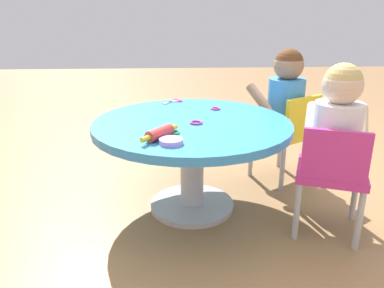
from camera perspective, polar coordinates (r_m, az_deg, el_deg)
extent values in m
plane|color=#9E7247|center=(2.07, 0.00, -9.37)|extent=(10.00, 10.00, 0.00)
cylinder|color=silver|center=(2.07, 0.00, -9.01)|extent=(0.44, 0.44, 0.03)
cylinder|color=silver|center=(1.98, 0.00, -3.81)|extent=(0.12, 0.12, 0.44)
cylinder|color=#338CD1|center=(1.89, 0.00, 2.83)|extent=(0.98, 0.98, 0.04)
cylinder|color=#B7B7BC|center=(2.06, 23.03, -6.89)|extent=(0.03, 0.03, 0.28)
cylinder|color=#B7B7BC|center=(2.05, 15.77, -6.18)|extent=(0.03, 0.03, 0.28)
cylinder|color=#B7B7BC|center=(1.83, 23.57, -10.40)|extent=(0.03, 0.03, 0.28)
cylinder|color=#B7B7BC|center=(1.81, 15.32, -9.62)|extent=(0.03, 0.03, 0.28)
cube|color=#CC338C|center=(1.87, 19.98, -3.88)|extent=(0.39, 0.39, 0.04)
cube|color=#CC338C|center=(1.70, 20.54, -1.65)|extent=(0.12, 0.26, 0.22)
cube|color=#3F4772|center=(1.87, 19.98, -3.82)|extent=(0.35, 0.34, 0.04)
cylinder|color=white|center=(1.81, 20.60, 1.13)|extent=(0.21, 0.21, 0.30)
sphere|color=beige|center=(1.76, 21.48, 8.15)|extent=(0.17, 0.17, 0.17)
sphere|color=tan|center=(1.75, 21.53, 8.56)|extent=(0.16, 0.16, 0.16)
cylinder|color=beige|center=(1.91, 23.89, 2.37)|extent=(0.22, 0.13, 0.17)
cylinder|color=beige|center=(1.90, 17.30, 3.07)|extent=(0.22, 0.13, 0.17)
cylinder|color=#B7B7BC|center=(2.60, 12.94, -0.36)|extent=(0.03, 0.03, 0.28)
cylinder|color=#B7B7BC|center=(2.42, 8.75, -1.57)|extent=(0.03, 0.03, 0.28)
cylinder|color=#B7B7BC|center=(2.44, 17.40, -2.07)|extent=(0.03, 0.03, 0.28)
cylinder|color=#B7B7BC|center=(2.25, 13.28, -3.51)|extent=(0.03, 0.03, 0.28)
cube|color=yellow|center=(2.37, 13.39, 1.73)|extent=(0.41, 0.41, 0.04)
cube|color=yellow|center=(2.25, 16.17, 3.94)|extent=(0.16, 0.24, 0.22)
cube|color=#3F4772|center=(2.37, 13.39, 1.78)|extent=(0.37, 0.37, 0.04)
cylinder|color=#3F8CCC|center=(2.33, 13.72, 5.76)|extent=(0.21, 0.21, 0.30)
sphere|color=#997051|center=(2.29, 14.18, 11.28)|extent=(0.17, 0.17, 0.17)
sphere|color=#593319|center=(2.28, 14.21, 11.60)|extent=(0.16, 0.16, 0.16)
cylinder|color=#997051|center=(2.47, 13.76, 7.10)|extent=(0.21, 0.16, 0.17)
cylinder|color=#997051|center=(2.31, 10.08, 6.53)|extent=(0.21, 0.16, 0.17)
cylinder|color=#D83F3F|center=(1.63, -4.81, 1.64)|extent=(0.14, 0.12, 0.05)
cylinder|color=yellow|center=(1.57, -6.94, 0.78)|extent=(0.05, 0.04, 0.02)
cylinder|color=yellow|center=(1.70, -2.86, 2.44)|extent=(0.05, 0.04, 0.02)
cube|color=silver|center=(2.27, -3.28, 6.22)|extent=(0.10, 0.08, 0.01)
cube|color=silver|center=(2.27, -3.28, 6.22)|extent=(0.07, 0.10, 0.01)
torus|color=#D83F99|center=(2.32, -2.47, 6.54)|extent=(0.05, 0.05, 0.01)
torus|color=#D83F99|center=(2.29, -1.86, 6.40)|extent=(0.05, 0.05, 0.01)
cylinder|color=#CC99E5|center=(1.57, -3.14, 0.40)|extent=(0.10, 0.10, 0.02)
torus|color=#4CB259|center=(1.70, -2.65, 1.73)|extent=(0.05, 0.05, 0.01)
torus|color=#D83FA5|center=(2.12, 3.51, 5.29)|extent=(0.05, 0.05, 0.01)
torus|color=#D83FA5|center=(1.85, 0.63, 3.22)|extent=(0.06, 0.06, 0.01)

